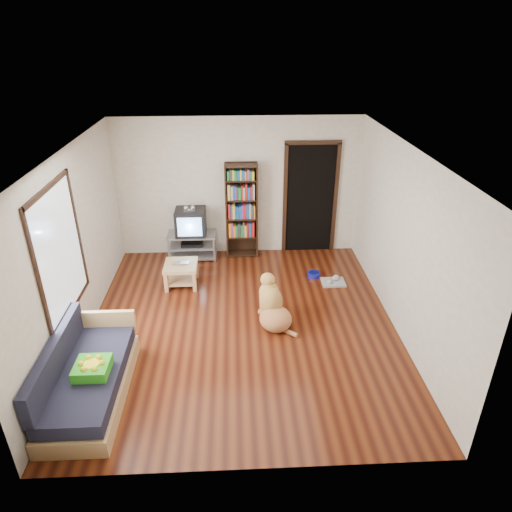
{
  "coord_description": "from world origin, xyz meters",
  "views": [
    {
      "loc": [
        -0.08,
        -5.62,
        3.99
      ],
      "look_at": [
        0.23,
        0.47,
        0.9
      ],
      "focal_mm": 32.0,
      "sensor_mm": 36.0,
      "label": 1
    }
  ],
  "objects_px": {
    "dog": "(273,307)",
    "green_cushion": "(92,368)",
    "bookshelf": "(242,206)",
    "dog_bowl": "(314,274)",
    "tv_stand": "(192,245)",
    "laptop": "(180,264)",
    "coffee_table": "(181,270)",
    "crt_tv": "(191,221)",
    "grey_rag": "(333,282)",
    "sofa": "(87,379)"
  },
  "relations": [
    {
      "from": "crt_tv",
      "to": "bookshelf",
      "type": "distance_m",
      "value": 0.99
    },
    {
      "from": "green_cushion",
      "to": "tv_stand",
      "type": "relative_size",
      "value": 0.43
    },
    {
      "from": "sofa",
      "to": "coffee_table",
      "type": "bearing_deg",
      "value": 71.66
    },
    {
      "from": "bookshelf",
      "to": "tv_stand",
      "type": "bearing_deg",
      "value": -174.37
    },
    {
      "from": "green_cushion",
      "to": "laptop",
      "type": "distance_m",
      "value": 2.75
    },
    {
      "from": "tv_stand",
      "to": "crt_tv",
      "type": "height_order",
      "value": "crt_tv"
    },
    {
      "from": "coffee_table",
      "to": "tv_stand",
      "type": "bearing_deg",
      "value": 83.86
    },
    {
      "from": "laptop",
      "to": "bookshelf",
      "type": "bearing_deg",
      "value": 47.39
    },
    {
      "from": "laptop",
      "to": "dog_bowl",
      "type": "relative_size",
      "value": 1.3
    },
    {
      "from": "grey_rag",
      "to": "tv_stand",
      "type": "xyz_separation_m",
      "value": [
        -2.5,
        1.11,
        0.25
      ]
    },
    {
      "from": "laptop",
      "to": "tv_stand",
      "type": "height_order",
      "value": "tv_stand"
    },
    {
      "from": "coffee_table",
      "to": "sofa",
      "type": "bearing_deg",
      "value": -108.34
    },
    {
      "from": "dog_bowl",
      "to": "grey_rag",
      "type": "distance_m",
      "value": 0.39
    },
    {
      "from": "green_cushion",
      "to": "crt_tv",
      "type": "height_order",
      "value": "crt_tv"
    },
    {
      "from": "grey_rag",
      "to": "dog",
      "type": "height_order",
      "value": "dog"
    },
    {
      "from": "coffee_table",
      "to": "laptop",
      "type": "bearing_deg",
      "value": -90.0
    },
    {
      "from": "coffee_table",
      "to": "grey_rag",
      "type": "bearing_deg",
      "value": -1.79
    },
    {
      "from": "grey_rag",
      "to": "tv_stand",
      "type": "relative_size",
      "value": 0.44
    },
    {
      "from": "green_cushion",
      "to": "laptop",
      "type": "xyz_separation_m",
      "value": [
        0.74,
        2.65,
        -0.07
      ]
    },
    {
      "from": "dog_bowl",
      "to": "tv_stand",
      "type": "bearing_deg",
      "value": 158.73
    },
    {
      "from": "dog_bowl",
      "to": "crt_tv",
      "type": "distance_m",
      "value": 2.47
    },
    {
      "from": "crt_tv",
      "to": "coffee_table",
      "type": "relative_size",
      "value": 1.05
    },
    {
      "from": "dog_bowl",
      "to": "coffee_table",
      "type": "distance_m",
      "value": 2.33
    },
    {
      "from": "laptop",
      "to": "sofa",
      "type": "bearing_deg",
      "value": -108.43
    },
    {
      "from": "tv_stand",
      "to": "dog",
      "type": "distance_m",
      "value": 2.6
    },
    {
      "from": "crt_tv",
      "to": "dog",
      "type": "relative_size",
      "value": 0.69
    },
    {
      "from": "dog_bowl",
      "to": "coffee_table",
      "type": "relative_size",
      "value": 0.4
    },
    {
      "from": "dog_bowl",
      "to": "grey_rag",
      "type": "relative_size",
      "value": 0.55
    },
    {
      "from": "sofa",
      "to": "coffee_table",
      "type": "distance_m",
      "value": 2.75
    },
    {
      "from": "bookshelf",
      "to": "dog",
      "type": "xyz_separation_m",
      "value": [
        0.4,
        -2.31,
        -0.72
      ]
    },
    {
      "from": "dog_bowl",
      "to": "dog",
      "type": "distance_m",
      "value": 1.62
    },
    {
      "from": "dog_bowl",
      "to": "sofa",
      "type": "distance_m",
      "value": 4.22
    },
    {
      "from": "green_cushion",
      "to": "grey_rag",
      "type": "xyz_separation_m",
      "value": [
        3.35,
        2.6,
        -0.47
      ]
    },
    {
      "from": "green_cushion",
      "to": "coffee_table",
      "type": "height_order",
      "value": "green_cushion"
    },
    {
      "from": "green_cushion",
      "to": "bookshelf",
      "type": "xyz_separation_m",
      "value": [
        1.8,
        3.8,
        0.52
      ]
    },
    {
      "from": "laptop",
      "to": "grey_rag",
      "type": "xyz_separation_m",
      "value": [
        2.61,
        -0.05,
        -0.4
      ]
    },
    {
      "from": "laptop",
      "to": "dog",
      "type": "xyz_separation_m",
      "value": [
        1.46,
        -1.16,
        -0.13
      ]
    },
    {
      "from": "dog_bowl",
      "to": "dog",
      "type": "height_order",
      "value": "dog"
    },
    {
      "from": "sofa",
      "to": "tv_stand",
      "type": "bearing_deg",
      "value": 74.98
    },
    {
      "from": "laptop",
      "to": "dog_bowl",
      "type": "xyz_separation_m",
      "value": [
        2.31,
        0.2,
        -0.37
      ]
    },
    {
      "from": "green_cushion",
      "to": "bookshelf",
      "type": "distance_m",
      "value": 4.24
    },
    {
      "from": "green_cushion",
      "to": "crt_tv",
      "type": "distance_m",
      "value": 3.83
    },
    {
      "from": "dog_bowl",
      "to": "sofa",
      "type": "relative_size",
      "value": 0.12
    },
    {
      "from": "dog",
      "to": "green_cushion",
      "type": "bearing_deg",
      "value": -145.91
    },
    {
      "from": "dog",
      "to": "laptop",
      "type": "bearing_deg",
      "value": 141.43
    },
    {
      "from": "grey_rag",
      "to": "sofa",
      "type": "relative_size",
      "value": 0.22
    },
    {
      "from": "tv_stand",
      "to": "bookshelf",
      "type": "height_order",
      "value": "bookshelf"
    },
    {
      "from": "bookshelf",
      "to": "sofa",
      "type": "distance_m",
      "value": 4.26
    },
    {
      "from": "crt_tv",
      "to": "bookshelf",
      "type": "xyz_separation_m",
      "value": [
        0.95,
        0.07,
        0.26
      ]
    },
    {
      "from": "tv_stand",
      "to": "dog",
      "type": "bearing_deg",
      "value": -58.7
    }
  ]
}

